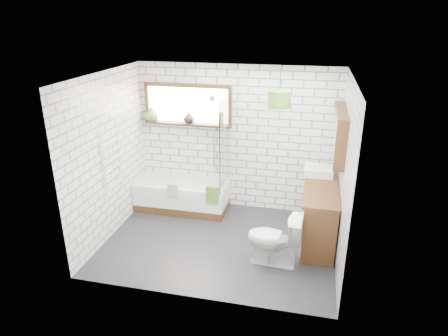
% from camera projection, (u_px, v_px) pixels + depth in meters
% --- Properties ---
extents(floor, '(3.40, 2.60, 0.01)m').
position_uv_depth(floor, '(219.00, 242.00, 6.09)').
color(floor, black).
rests_on(floor, ground).
extents(ceiling, '(3.40, 2.60, 0.01)m').
position_uv_depth(ceiling, '(219.00, 75.00, 5.17)').
color(ceiling, white).
rests_on(ceiling, ground).
extents(wall_back, '(3.40, 0.01, 2.50)m').
position_uv_depth(wall_back, '(237.00, 139.00, 6.81)').
color(wall_back, white).
rests_on(wall_back, ground).
extents(wall_front, '(3.40, 0.01, 2.50)m').
position_uv_depth(wall_front, '(192.00, 207.00, 4.44)').
color(wall_front, white).
rests_on(wall_front, ground).
extents(wall_left, '(0.01, 2.60, 2.50)m').
position_uv_depth(wall_left, '(109.00, 156.00, 5.98)').
color(wall_left, white).
rests_on(wall_left, ground).
extents(wall_right, '(0.01, 2.60, 2.50)m').
position_uv_depth(wall_right, '(344.00, 176.00, 5.27)').
color(wall_right, white).
rests_on(wall_right, ground).
extents(window, '(1.52, 0.16, 0.68)m').
position_uv_depth(window, '(188.00, 105.00, 6.75)').
color(window, '#371F0F').
rests_on(window, wall_back).
extents(towel_radiator, '(0.06, 0.52, 1.00)m').
position_uv_depth(towel_radiator, '(112.00, 160.00, 5.99)').
color(towel_radiator, white).
rests_on(towel_radiator, wall_left).
extents(mirror_cabinet, '(0.16, 1.20, 0.70)m').
position_uv_depth(mirror_cabinet, '(339.00, 134.00, 5.69)').
color(mirror_cabinet, '#371F0F').
rests_on(mirror_cabinet, wall_right).
extents(shower_riser, '(0.02, 0.02, 1.30)m').
position_uv_depth(shower_riser, '(214.00, 132.00, 6.82)').
color(shower_riser, silver).
rests_on(shower_riser, wall_back).
extents(bathtub, '(1.58, 0.70, 0.51)m').
position_uv_depth(bathtub, '(182.00, 195.00, 7.04)').
color(bathtub, white).
rests_on(bathtub, floor).
extents(shower_screen, '(0.02, 0.72, 1.50)m').
position_uv_depth(shower_screen, '(225.00, 144.00, 6.51)').
color(shower_screen, white).
rests_on(shower_screen, bathtub).
extents(towel_green, '(0.21, 0.06, 0.28)m').
position_uv_depth(towel_green, '(212.00, 195.00, 6.51)').
color(towel_green, '#4C7C25').
rests_on(towel_green, bathtub).
extents(towel_beige, '(0.18, 0.05, 0.24)m').
position_uv_depth(towel_beige, '(173.00, 191.00, 6.65)').
color(towel_beige, tan).
rests_on(towel_beige, bathtub).
extents(vanity, '(0.50, 1.54, 0.88)m').
position_uv_depth(vanity, '(319.00, 212.00, 6.05)').
color(vanity, '#371F0F').
rests_on(vanity, floor).
extents(basin, '(0.44, 0.38, 0.13)m').
position_uv_depth(basin, '(319.00, 171.00, 6.27)').
color(basin, white).
rests_on(basin, vanity).
extents(tap, '(0.03, 0.03, 0.15)m').
position_uv_depth(tap, '(329.00, 168.00, 6.21)').
color(tap, silver).
rests_on(tap, vanity).
extents(toilet, '(0.47, 0.76, 0.75)m').
position_uv_depth(toilet, '(274.00, 239.00, 5.45)').
color(toilet, white).
rests_on(toilet, floor).
extents(vase_olive, '(0.31, 0.31, 0.25)m').
position_uv_depth(vase_olive, '(152.00, 115.00, 6.93)').
color(vase_olive, '#538127').
rests_on(vase_olive, window).
extents(vase_dark, '(0.19, 0.19, 0.20)m').
position_uv_depth(vase_dark, '(189.00, 119.00, 6.80)').
color(vase_dark, black).
rests_on(vase_dark, window).
extents(bottle, '(0.07, 0.07, 0.21)m').
position_uv_depth(bottle, '(221.00, 120.00, 6.68)').
color(bottle, '#538127').
rests_on(bottle, window).
extents(pendant, '(0.33, 0.33, 0.24)m').
position_uv_depth(pendant, '(279.00, 99.00, 5.75)').
color(pendant, '#4C7C25').
rests_on(pendant, ceiling).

